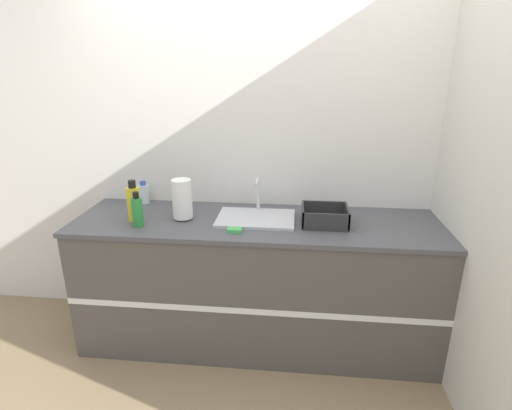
{
  "coord_description": "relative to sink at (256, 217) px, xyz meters",
  "views": [
    {
      "loc": [
        0.25,
        -2.11,
        1.9
      ],
      "look_at": [
        -0.0,
        0.31,
        1.05
      ],
      "focal_mm": 28.0,
      "sensor_mm": 36.0,
      "label": 1
    }
  ],
  "objects": [
    {
      "name": "sponge",
      "position": [
        -0.11,
        -0.22,
        -0.01
      ],
      "size": [
        0.09,
        0.06,
        0.02
      ],
      "color": "#4CB259",
      "rests_on": "counter_cabinet"
    },
    {
      "name": "paper_towel_roll",
      "position": [
        -0.49,
        -0.04,
        0.12
      ],
      "size": [
        0.13,
        0.13,
        0.27
      ],
      "color": "#4C4C51",
      "rests_on": "counter_cabinet"
    },
    {
      "name": "dish_rack",
      "position": [
        0.45,
        -0.03,
        0.02
      ],
      "size": [
        0.29,
        0.25,
        0.12
      ],
      "color": "#2D2D2D",
      "rests_on": "counter_cabinet"
    },
    {
      "name": "wall_back",
      "position": [
        0.01,
        0.35,
        0.35
      ],
      "size": [
        4.82,
        0.06,
        2.6
      ],
      "color": "silver",
      "rests_on": "ground_plane"
    },
    {
      "name": "sink",
      "position": [
        0.0,
        0.0,
        0.0
      ],
      "size": [
        0.51,
        0.35,
        0.25
      ],
      "color": "silver",
      "rests_on": "counter_cabinet"
    },
    {
      "name": "counter_cabinet",
      "position": [
        0.01,
        -0.02,
        -0.48
      ],
      "size": [
        2.44,
        0.7,
        0.93
      ],
      "color": "#514C47",
      "rests_on": "ground_plane"
    },
    {
      "name": "bottle_yellow",
      "position": [
        -0.8,
        -0.09,
        0.1
      ],
      "size": [
        0.09,
        0.09,
        0.27
      ],
      "color": "yellow",
      "rests_on": "counter_cabinet"
    },
    {
      "name": "bottle_green",
      "position": [
        -0.74,
        -0.19,
        0.08
      ],
      "size": [
        0.07,
        0.07,
        0.23
      ],
      "color": "#2D8C3D",
      "rests_on": "counter_cabinet"
    },
    {
      "name": "wall_right",
      "position": [
        1.25,
        -0.02,
        0.35
      ],
      "size": [
        0.06,
        2.68,
        2.6
      ],
      "color": "beige",
      "rests_on": "ground_plane"
    },
    {
      "name": "ground_plane",
      "position": [
        0.01,
        -0.36,
        -0.95
      ],
      "size": [
        12.0,
        12.0,
        0.0
      ],
      "primitive_type": "plane",
      "color": "#937A56"
    },
    {
      "name": "bottle_clear",
      "position": [
        -0.87,
        0.26,
        0.06
      ],
      "size": [
        0.08,
        0.08,
        0.17
      ],
      "color": "silver",
      "rests_on": "counter_cabinet"
    }
  ]
}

